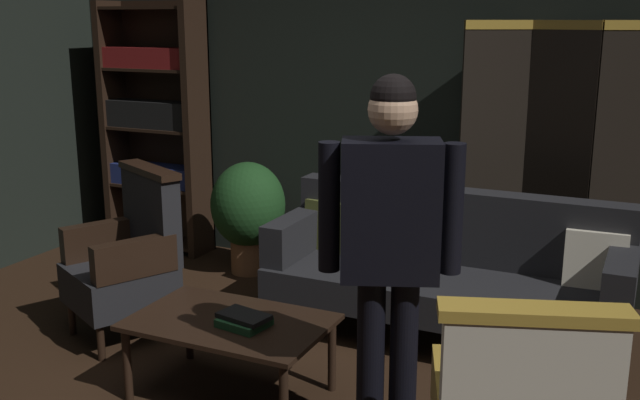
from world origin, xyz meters
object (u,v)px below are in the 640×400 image
(standing_figure, at_px, (390,240))
(book_black_cloth, at_px, (244,316))
(folding_screen, at_px, (591,163))
(book_green_cloth, at_px, (244,322))
(bookshelf, at_px, (156,124))
(potted_plant, at_px, (248,209))
(coffee_table, at_px, (230,328))
(armchair_wing_left, at_px, (129,259))
(velvet_couch, at_px, (447,266))

(standing_figure, distance_m, book_black_cloth, 1.01)
(folding_screen, height_order, book_green_cloth, folding_screen)
(bookshelf, bearing_deg, potted_plant, -13.37)
(bookshelf, bearing_deg, book_black_cloth, -44.68)
(book_green_cloth, bearing_deg, folding_screen, 56.78)
(potted_plant, bearing_deg, coffee_table, -62.37)
(armchair_wing_left, height_order, potted_plant, armchair_wing_left)
(armchair_wing_left, distance_m, book_black_cloth, 1.15)
(bookshelf, xyz_separation_m, velvet_couch, (2.70, -0.74, -0.61))
(folding_screen, relative_size, book_black_cloth, 7.51)
(armchair_wing_left, xyz_separation_m, book_green_cloth, (1.07, -0.43, -0.05))
(coffee_table, height_order, standing_figure, standing_figure)
(velvet_couch, bearing_deg, potted_plant, 163.42)
(velvet_couch, relative_size, standing_figure, 1.25)
(potted_plant, bearing_deg, book_green_cloth, -60.16)
(velvet_couch, relative_size, coffee_table, 2.12)
(book_black_cloth, bearing_deg, coffee_table, 161.87)
(coffee_table, xyz_separation_m, book_green_cloth, (0.11, -0.03, 0.07))
(coffee_table, bearing_deg, potted_plant, 117.63)
(folding_screen, relative_size, standing_figure, 1.12)
(book_black_cloth, bearing_deg, armchair_wing_left, 158.00)
(folding_screen, relative_size, potted_plant, 2.20)
(velvet_couch, xyz_separation_m, book_black_cloth, (-0.69, -1.24, 0.02))
(velvet_couch, relative_size, book_black_cloth, 8.38)
(coffee_table, distance_m, book_green_cloth, 0.13)
(coffee_table, height_order, book_green_cloth, book_green_cloth)
(armchair_wing_left, distance_m, standing_figure, 2.06)
(standing_figure, bearing_deg, book_green_cloth, 167.38)
(velvet_couch, bearing_deg, standing_figure, -84.86)
(velvet_couch, distance_m, book_black_cloth, 1.42)
(book_black_cloth, bearing_deg, potted_plant, 119.84)
(bookshelf, bearing_deg, coffee_table, -45.72)
(velvet_couch, distance_m, potted_plant, 1.77)
(standing_figure, bearing_deg, folding_screen, 76.09)
(book_green_cloth, bearing_deg, armchair_wing_left, 158.00)
(book_green_cloth, bearing_deg, potted_plant, 119.84)
(coffee_table, relative_size, book_green_cloth, 4.38)
(bookshelf, height_order, book_black_cloth, bookshelf)
(coffee_table, relative_size, book_black_cloth, 3.95)
(folding_screen, xyz_separation_m, potted_plant, (-2.39, -0.38, -0.49))
(folding_screen, height_order, bookshelf, bookshelf)
(velvet_couch, bearing_deg, coffee_table, -123.46)
(folding_screen, xyz_separation_m, coffee_table, (-1.50, -2.09, -0.61))
(velvet_couch, height_order, standing_figure, standing_figure)
(book_black_cloth, bearing_deg, folding_screen, 56.78)
(standing_figure, height_order, book_black_cloth, standing_figure)
(folding_screen, bearing_deg, standing_figure, -103.91)
(book_green_cloth, bearing_deg, book_black_cloth, 0.00)
(folding_screen, distance_m, coffee_table, 2.65)
(folding_screen, height_order, standing_figure, folding_screen)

